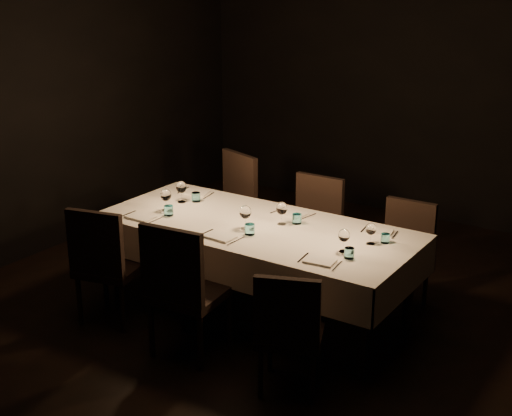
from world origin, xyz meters
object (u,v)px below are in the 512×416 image
Objects in this scene: chair_near_left at (105,260)px; chair_far_right at (404,249)px; dining_table at (256,234)px; chair_far_left at (229,203)px; chair_near_center at (183,285)px; chair_far_center at (313,226)px; chair_near_right at (289,327)px.

chair_far_right is at bearing -152.30° from chair_near_left.
chair_near_left is at bearing -140.20° from chair_far_right.
chair_near_left reaches higher than dining_table.
dining_table is 1.18m from chair_far_left.
chair_far_center is (0.12, 1.64, -0.03)m from chair_near_center.
chair_near_left is (-0.88, -0.77, -0.16)m from dining_table.
chair_near_right is 2.34m from chair_far_left.
dining_table is 0.82m from chair_far_center.
chair_near_center reaches higher than dining_table.
chair_far_left is at bearing 179.07° from chair_far_center.
chair_far_left is (-0.84, 0.81, -0.13)m from dining_table.
chair_near_right is at bearing -65.88° from chair_far_center.
chair_far_left reaches higher than chair_far_right.
chair_near_left is 1.69m from chair_near_right.
chair_far_right is (1.80, 1.57, -0.04)m from chair_near_left.
chair_far_left is 1.76m from chair_far_right.
chair_near_left is at bearing -10.72° from chair_near_center.
chair_far_center is at bearing -100.21° from chair_near_center.
dining_table is 2.87× the size of chair_far_right.
chair_far_center is 0.85m from chair_far_right.
chair_far_left is (0.04, 1.58, 0.03)m from chair_near_left.
chair_near_center is at bearing -93.96° from dining_table.
chair_near_center is 1.00× the size of chair_far_left.
chair_near_left is 1.84m from chair_far_center.
chair_far_right is at bearing -115.73° from chair_near_right.
chair_near_left reaches higher than chair_far_right.
dining_table is 2.89× the size of chair_near_right.
dining_table is at bearing -99.84° from chair_near_center.
chair_near_right is (1.69, -0.07, -0.04)m from chair_near_left.
chair_far_right is at bearing 41.17° from dining_table.
chair_far_right is (0.85, 0.00, -0.03)m from chair_far_center.
chair_far_center is (0.07, 0.80, -0.16)m from dining_table.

